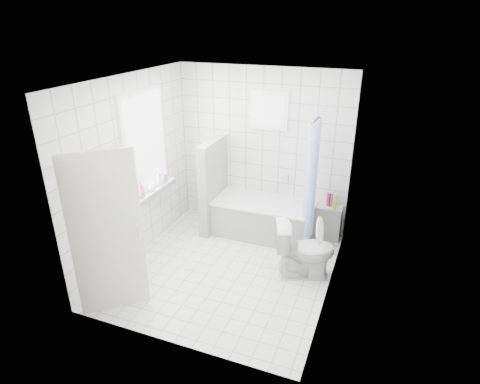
% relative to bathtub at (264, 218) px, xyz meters
% --- Properties ---
extents(ground, '(3.00, 3.00, 0.00)m').
position_rel_bathtub_xyz_m(ground, '(-0.17, -1.13, -0.29)').
color(ground, white).
rests_on(ground, ground).
extents(ceiling, '(3.00, 3.00, 0.00)m').
position_rel_bathtub_xyz_m(ceiling, '(-0.17, -1.13, 2.31)').
color(ceiling, white).
rests_on(ceiling, ground).
extents(wall_back, '(2.80, 0.02, 2.60)m').
position_rel_bathtub_xyz_m(wall_back, '(-0.17, 0.37, 1.01)').
color(wall_back, white).
rests_on(wall_back, ground).
extents(wall_front, '(2.80, 0.02, 2.60)m').
position_rel_bathtub_xyz_m(wall_front, '(-0.17, -2.62, 1.01)').
color(wall_front, white).
rests_on(wall_front, ground).
extents(wall_left, '(0.02, 3.00, 2.60)m').
position_rel_bathtub_xyz_m(wall_left, '(-1.57, -1.13, 1.01)').
color(wall_left, white).
rests_on(wall_left, ground).
extents(wall_right, '(0.02, 3.00, 2.60)m').
position_rel_bathtub_xyz_m(wall_right, '(1.23, -1.13, 1.01)').
color(wall_right, white).
rests_on(wall_right, ground).
extents(window_left, '(0.01, 0.90, 1.40)m').
position_rel_bathtub_xyz_m(window_left, '(-1.53, -0.83, 1.31)').
color(window_left, white).
rests_on(window_left, wall_left).
extents(window_back, '(0.50, 0.01, 0.50)m').
position_rel_bathtub_xyz_m(window_back, '(-0.07, 0.33, 1.66)').
color(window_back, white).
rests_on(window_back, wall_back).
extents(window_sill, '(0.18, 1.02, 0.08)m').
position_rel_bathtub_xyz_m(window_sill, '(-1.48, -0.83, 0.57)').
color(window_sill, white).
rests_on(window_sill, wall_left).
extents(door, '(0.62, 0.56, 2.00)m').
position_rel_bathtub_xyz_m(door, '(-1.13, -2.34, 0.71)').
color(door, silver).
rests_on(door, ground).
extents(bathtub, '(1.58, 0.77, 0.58)m').
position_rel_bathtub_xyz_m(bathtub, '(0.00, 0.00, 0.00)').
color(bathtub, white).
rests_on(bathtub, ground).
extents(partition_wall, '(0.15, 0.85, 1.50)m').
position_rel_bathtub_xyz_m(partition_wall, '(-0.86, -0.05, 0.46)').
color(partition_wall, white).
rests_on(partition_wall, ground).
extents(tiled_ledge, '(0.40, 0.24, 0.55)m').
position_rel_bathtub_xyz_m(tiled_ledge, '(0.98, 0.25, -0.02)').
color(tiled_ledge, white).
rests_on(tiled_ledge, ground).
extents(toilet, '(0.89, 0.69, 0.80)m').
position_rel_bathtub_xyz_m(toilet, '(0.86, -0.88, 0.11)').
color(toilet, white).
rests_on(toilet, ground).
extents(curtain_rod, '(0.02, 0.80, 0.02)m').
position_rel_bathtub_xyz_m(curtain_rod, '(0.73, -0.03, 1.71)').
color(curtain_rod, silver).
rests_on(curtain_rod, wall_back).
extents(shower_curtain, '(0.14, 0.48, 1.78)m').
position_rel_bathtub_xyz_m(shower_curtain, '(0.73, -0.16, 0.81)').
color(shower_curtain, '#566DFF').
rests_on(shower_curtain, curtain_rod).
extents(tub_faucet, '(0.18, 0.06, 0.06)m').
position_rel_bathtub_xyz_m(tub_faucet, '(0.10, 0.33, 0.56)').
color(tub_faucet, silver).
rests_on(tub_faucet, wall_back).
extents(sill_bottles, '(0.17, 0.72, 0.28)m').
position_rel_bathtub_xyz_m(sill_bottles, '(-1.47, -0.83, 0.73)').
color(sill_bottles, '#D66DDA').
rests_on(sill_bottles, window_sill).
extents(ledge_bottles, '(0.17, 0.18, 0.24)m').
position_rel_bathtub_xyz_m(ledge_bottles, '(1.01, 0.24, 0.37)').
color(ledge_bottles, red).
rests_on(ledge_bottles, tiled_ledge).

